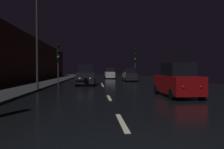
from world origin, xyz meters
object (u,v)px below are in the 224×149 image
Objects in this scene: car_distant_taillights at (110,74)px; traffic_light_far_left at (58,54)px; streetlamp_overhead at (43,27)px; car_parked_right_near at (177,81)px; traffic_light_far_right at (135,57)px; car_approaching_headlights at (86,76)px; car_parked_right_far at (129,75)px.

traffic_light_far_left is at bearing 154.37° from car_distant_taillights.
streetlamp_overhead is 10.28m from car_parked_right_near.
traffic_light_far_left is 0.98× the size of traffic_light_far_right.
streetlamp_overhead is at bearing 66.06° from car_parked_right_near.
traffic_light_far_right is at bearing 135.55° from car_approaching_headlights.
car_parked_right_near is (8.95, -11.39, -2.40)m from traffic_light_far_left.
streetlamp_overhead is 15.91m from car_parked_right_far.
traffic_light_far_left is 1.15× the size of car_distant_taillights.
car_distant_taillights is at bearing 73.21° from streetlamp_overhead.
car_approaching_headlights is 8.90m from car_parked_right_far.
car_approaching_headlights is (2.89, 5.98, -3.82)m from streetlamp_overhead.
car_parked_right_far is at bearing 139.25° from car_approaching_headlights.
traffic_light_far_right is 9.74m from car_approaching_headlights.
car_parked_right_near is at bearing 24.04° from traffic_light_far_left.
car_approaching_headlights is at bearing -45.51° from traffic_light_far_right.
car_parked_right_near is at bearing 30.54° from car_approaching_headlights.
streetlamp_overhead is 1.82× the size of car_parked_right_near.
car_parked_right_far is (5.81, 6.74, -0.12)m from car_approaching_headlights.
traffic_light_far_right is 15.94m from streetlamp_overhead.
car_distant_taillights is (-2.94, 8.99, -2.46)m from traffic_light_far_right.
streetlamp_overhead is at bearing -25.77° from car_approaching_headlights.
car_parked_right_near is 0.99× the size of car_distant_taillights.
streetlamp_overhead is at bearing -37.81° from traffic_light_far_right.
car_approaching_headlights is 1.14× the size of car_parked_right_far.
car_approaching_headlights is at bearing 139.25° from car_parked_right_far.
car_approaching_headlights is 11.43m from car_parked_right_near.
traffic_light_far_left is at bearing -63.04° from traffic_light_far_right.
traffic_light_far_left is 14.68m from car_parked_right_near.
streetlamp_overhead reaches higher than car_parked_right_far.
car_distant_taillights is 1.07× the size of car_parked_right_far.
traffic_light_far_right is at bearing -161.87° from car_distant_taillights.
traffic_light_far_left is 4.21m from car_approaching_headlights.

